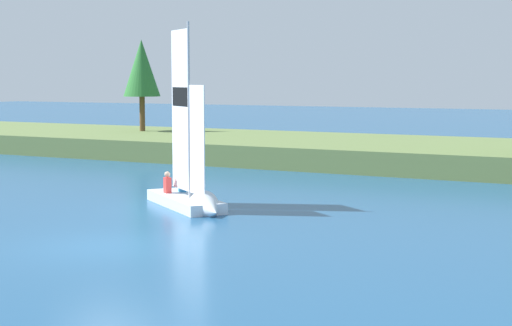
# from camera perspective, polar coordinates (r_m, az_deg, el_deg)

# --- Properties ---
(ground_plane) EXTENTS (200.00, 200.00, 0.00)m
(ground_plane) POSITION_cam_1_polar(r_m,az_deg,el_deg) (21.11, -10.49, -5.85)
(ground_plane) COLOR navy
(shore_bank) EXTENTS (80.00, 11.17, 1.09)m
(shore_bank) POSITION_cam_1_polar(r_m,az_deg,el_deg) (41.48, 9.56, 0.72)
(shore_bank) COLOR #5B703D
(shore_bank) RESTS_ON ground
(shoreline_tree_left) EXTENTS (2.26, 2.26, 5.60)m
(shoreline_tree_left) POSITION_cam_1_polar(r_m,az_deg,el_deg) (50.00, -8.12, 6.65)
(shoreline_tree_left) COLOR brown
(shoreline_tree_left) RESTS_ON shore_bank
(sailboat) EXTENTS (4.57, 3.79, 6.55)m
(sailboat) POSITION_cam_1_polar(r_m,az_deg,el_deg) (26.48, -4.47, -2.22)
(sailboat) COLOR silver
(sailboat) RESTS_ON ground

